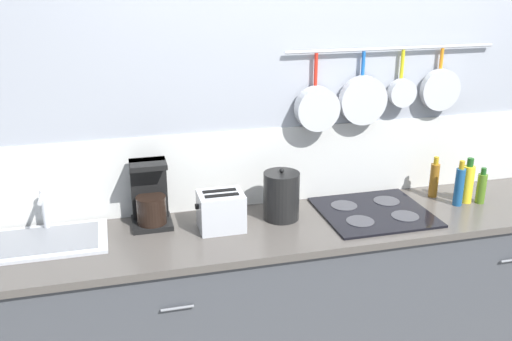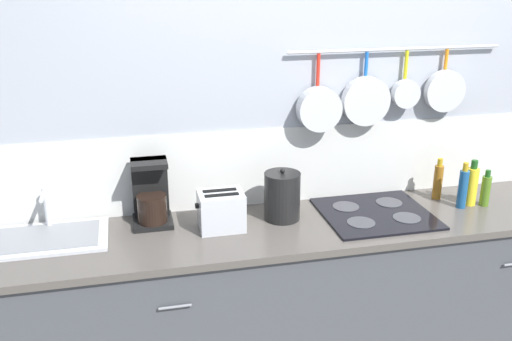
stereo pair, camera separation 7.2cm
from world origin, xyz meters
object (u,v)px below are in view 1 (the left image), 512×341
object	(u,v)px
kettle	(281,196)
bottle_hot_sauce	(459,186)
coffee_maker	(150,199)
bottle_sesame_oil	(481,188)
bottle_vinegar	(468,183)
toaster	(221,211)
bottle_cooking_wine	(434,179)

from	to	relation	value
kettle	bottle_hot_sauce	xyz separation A→B (m)	(0.93, -0.08, -0.01)
coffee_maker	bottle_sesame_oil	bearing A→B (deg)	-6.05
bottle_sesame_oil	bottle_vinegar	bearing A→B (deg)	157.34
bottle_hot_sauce	bottle_sesame_oil	bearing A→B (deg)	-1.14
toaster	kettle	world-z (taller)	kettle
bottle_sesame_oil	toaster	bearing A→B (deg)	178.50
kettle	bottle_cooking_wine	xyz separation A→B (m)	(0.87, 0.06, -0.02)
coffee_maker	bottle_cooking_wine	xyz separation A→B (m)	(1.49, -0.04, -0.03)
bottle_vinegar	bottle_hot_sauce	bearing A→B (deg)	-159.31
toaster	bottle_sesame_oil	world-z (taller)	bottle_sesame_oil
bottle_hot_sauce	bottle_vinegar	distance (m)	0.07
coffee_maker	toaster	size ratio (longest dim) A/B	1.39
bottle_cooking_wine	bottle_hot_sauce	size ratio (longest dim) A/B	0.92
coffee_maker	bottle_hot_sauce	xyz separation A→B (m)	(1.55, -0.18, -0.02)
coffee_maker	bottle_vinegar	world-z (taller)	coffee_maker
bottle_cooking_wine	bottle_sesame_oil	bearing A→B (deg)	-36.48
kettle	bottle_vinegar	xyz separation A→B (m)	(1.00, -0.05, -0.01)
toaster	bottle_vinegar	world-z (taller)	bottle_vinegar
bottle_cooking_wine	bottle_sesame_oil	xyz separation A→B (m)	(0.19, -0.14, -0.01)
toaster	kettle	xyz separation A→B (m)	(0.31, 0.04, 0.03)
toaster	bottle_vinegar	xyz separation A→B (m)	(1.30, -0.01, 0.02)
bottle_hot_sauce	toaster	bearing A→B (deg)	178.46
bottle_hot_sauce	bottle_sesame_oil	world-z (taller)	bottle_hot_sauce
bottle_sesame_oil	bottle_hot_sauce	bearing A→B (deg)	178.86
bottle_cooking_wine	toaster	bearing A→B (deg)	-174.90
coffee_maker	bottle_vinegar	bearing A→B (deg)	-5.33
bottle_hot_sauce	bottle_vinegar	xyz separation A→B (m)	(0.07, 0.02, -0.00)
bottle_hot_sauce	bottle_vinegar	bearing A→B (deg)	20.69
bottle_cooking_wine	bottle_vinegar	world-z (taller)	bottle_vinegar
toaster	bottle_sesame_oil	bearing A→B (deg)	-1.50
kettle	bottle_cooking_wine	world-z (taller)	kettle
kettle	bottle_hot_sauce	distance (m)	0.93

